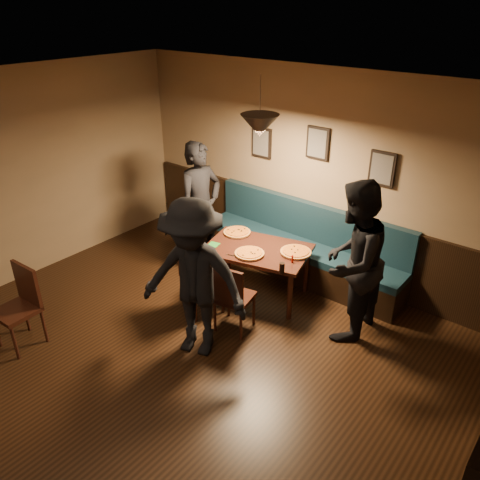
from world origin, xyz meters
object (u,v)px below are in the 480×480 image
at_px(diner_left, 201,207).
at_px(diner_right, 352,262).
at_px(diner_front, 194,280).
at_px(cafe_chair_far, 16,309).
at_px(dining_table, 257,272).
at_px(tabasco_bottle, 292,259).
at_px(chair_near_right, 234,296).
at_px(chair_near_left, 202,276).
at_px(soda_glass, 282,268).
at_px(booth_bench, 300,243).

height_order(diner_left, diner_right, diner_right).
height_order(diner_front, cafe_chair_far, diner_front).
relative_size(dining_table, tabasco_bottle, 11.92).
bearing_deg(chair_near_right, dining_table, 95.29).
xyz_separation_m(chair_near_left, diner_front, (0.46, -0.60, 0.41)).
height_order(diner_left, soda_glass, diner_left).
distance_m(chair_near_right, cafe_chair_far, 2.42).
distance_m(diner_left, cafe_chair_far, 2.67).
bearing_deg(chair_near_right, tabasco_bottle, 53.94).
relative_size(booth_bench, diner_right, 1.60).
relative_size(dining_table, chair_near_right, 1.43).
bearing_deg(soda_glass, chair_near_left, -156.75).
relative_size(tabasco_bottle, cafe_chair_far, 0.11).
distance_m(booth_bench, soda_glass, 1.19).
bearing_deg(dining_table, diner_front, -98.75).
xyz_separation_m(tabasco_bottle, cafe_chair_far, (-1.99, -2.46, -0.27)).
relative_size(chair_near_right, tabasco_bottle, 8.31).
bearing_deg(soda_glass, diner_left, 165.37).
bearing_deg(booth_bench, tabasco_bottle, -64.58).
distance_m(dining_table, diner_front, 1.42).
bearing_deg(booth_bench, chair_near_left, -108.22).
distance_m(diner_left, soda_glass, 1.74).
distance_m(chair_near_right, diner_front, 0.73).
relative_size(chair_near_left, chair_near_right, 1.10).
bearing_deg(diner_front, dining_table, 76.87).
bearing_deg(tabasco_bottle, chair_near_left, -142.04).
bearing_deg(dining_table, diner_left, 158.18).
distance_m(dining_table, cafe_chair_far, 2.88).
distance_m(booth_bench, diner_left, 1.47).
height_order(chair_near_left, diner_right, diner_right).
bearing_deg(diner_right, diner_front, -42.76).
height_order(diner_right, soda_glass, diner_right).
height_order(chair_near_left, tabasco_bottle, chair_near_left).
distance_m(dining_table, chair_near_left, 0.78).
bearing_deg(chair_near_right, soda_glass, 37.64).
xyz_separation_m(dining_table, chair_near_left, (-0.32, -0.70, 0.15)).
relative_size(chair_near_left, diner_left, 0.53).
height_order(chair_near_left, diner_front, diner_front).
relative_size(booth_bench, tabasco_bottle, 27.68).
bearing_deg(cafe_chair_far, diner_front, -146.49).
relative_size(diner_front, cafe_chair_far, 1.92).
bearing_deg(booth_bench, diner_right, -33.60).
xyz_separation_m(booth_bench, diner_front, (-0.02, -2.06, 0.41)).
xyz_separation_m(diner_front, cafe_chair_far, (-1.59, -1.19, -0.43)).
relative_size(soda_glass, tabasco_bottle, 1.25).
distance_m(dining_table, soda_glass, 0.78).
bearing_deg(diner_left, diner_right, -84.50).
height_order(dining_table, diner_left, diner_left).
bearing_deg(soda_glass, cafe_chair_far, -133.14).
bearing_deg(diner_front, cafe_chair_far, -162.65).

